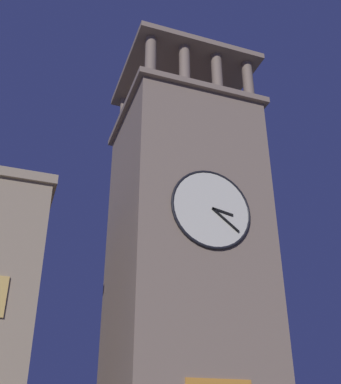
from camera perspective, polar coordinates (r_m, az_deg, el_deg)
clocktower at (r=27.52m, az=1.85°, el=-8.23°), size 8.53×8.23×26.46m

